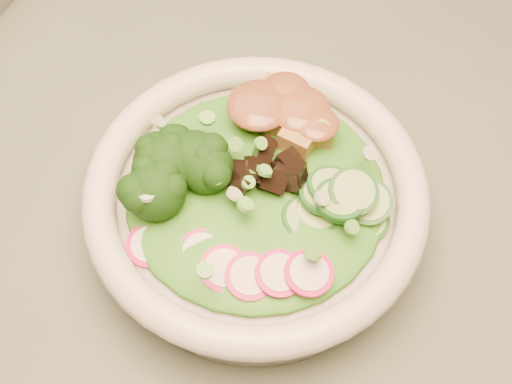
# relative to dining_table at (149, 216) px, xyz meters

# --- Properties ---
(dining_table) EXTENTS (1.20, 0.80, 0.75)m
(dining_table) POSITION_rel_dining_table_xyz_m (0.00, 0.00, 0.00)
(dining_table) COLOR black
(dining_table) RESTS_ON ground
(salad_bowl) EXTENTS (0.23, 0.23, 0.06)m
(salad_bowl) POSITION_rel_dining_table_xyz_m (0.12, -0.04, 0.15)
(salad_bowl) COLOR silver
(salad_bowl) RESTS_ON dining_table
(lettuce_bed) EXTENTS (0.18, 0.18, 0.02)m
(lettuce_bed) POSITION_rel_dining_table_xyz_m (0.12, -0.04, 0.17)
(lettuce_bed) COLOR #246A16
(lettuce_bed) RESTS_ON salad_bowl
(broccoli_florets) EXTENTS (0.09, 0.08, 0.04)m
(broccoli_florets) POSITION_rel_dining_table_xyz_m (0.06, -0.05, 0.18)
(broccoli_florets) COLOR black
(broccoli_florets) RESTS_ON salad_bowl
(radish_slices) EXTENTS (0.10, 0.07, 0.02)m
(radish_slices) POSITION_rel_dining_table_xyz_m (0.12, -0.10, 0.17)
(radish_slices) COLOR #B70E51
(radish_slices) RESTS_ON salad_bowl
(cucumber_slices) EXTENTS (0.08, 0.08, 0.03)m
(cucumber_slices) POSITION_rel_dining_table_xyz_m (0.17, -0.04, 0.18)
(cucumber_slices) COLOR #9EC96F
(cucumber_slices) RESTS_ON salad_bowl
(mushroom_heap) EXTENTS (0.08, 0.08, 0.03)m
(mushroom_heap) POSITION_rel_dining_table_xyz_m (0.12, -0.03, 0.18)
(mushroom_heap) COLOR black
(mushroom_heap) RESTS_ON salad_bowl
(tofu_cubes) EXTENTS (0.09, 0.08, 0.03)m
(tofu_cubes) POSITION_rel_dining_table_xyz_m (0.11, 0.01, 0.18)
(tofu_cubes) COLOR #A27C36
(tofu_cubes) RESTS_ON salad_bowl
(peanut_sauce) EXTENTS (0.06, 0.05, 0.01)m
(peanut_sauce) POSITION_rel_dining_table_xyz_m (0.11, 0.01, 0.19)
(peanut_sauce) COLOR brown
(peanut_sauce) RESTS_ON tofu_cubes
(scallion_garnish) EXTENTS (0.17, 0.17, 0.02)m
(scallion_garnish) POSITION_rel_dining_table_xyz_m (0.12, -0.04, 0.19)
(scallion_garnish) COLOR #5EAE3D
(scallion_garnish) RESTS_ON salad_bowl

